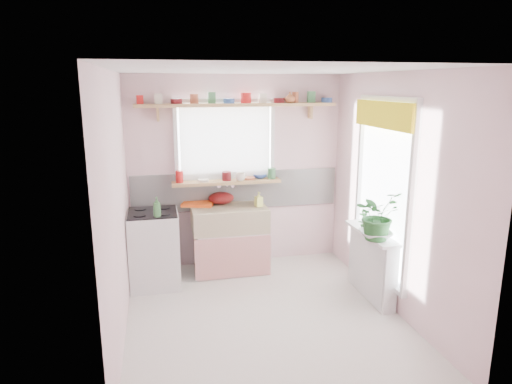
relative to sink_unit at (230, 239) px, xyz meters
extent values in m
plane|color=silver|center=(0.15, -1.29, -0.43)|extent=(3.20, 3.20, 0.00)
plane|color=white|center=(0.15, -1.29, 2.07)|extent=(3.20, 3.20, 0.00)
plane|color=#FFD5DD|center=(0.15, 0.31, 0.82)|extent=(2.80, 0.00, 2.80)
plane|color=#FFD5DD|center=(0.15, -2.89, 0.82)|extent=(2.80, 0.00, 2.80)
plane|color=#FFD5DD|center=(-1.25, -1.29, 0.82)|extent=(0.00, 3.20, 3.20)
plane|color=#FFD5DD|center=(1.55, -1.29, 0.82)|extent=(0.00, 3.20, 3.20)
cube|color=white|center=(0.15, 0.29, 0.57)|extent=(2.74, 0.03, 0.50)
cube|color=pink|center=(0.15, 0.29, 0.37)|extent=(2.74, 0.02, 0.12)
cube|color=white|center=(0.00, 0.30, 1.22)|extent=(1.20, 0.01, 1.00)
cube|color=white|center=(0.00, 0.24, 1.22)|extent=(1.15, 0.02, 0.95)
cube|color=white|center=(1.54, -1.09, 0.82)|extent=(0.01, 1.10, 1.90)
cube|color=yellow|center=(1.46, -1.09, 1.63)|extent=(0.03, 1.20, 0.28)
cube|color=white|center=(0.00, 0.01, -0.16)|extent=(0.85, 0.55, 0.55)
cube|color=#DA4640|center=(0.00, -0.27, -0.16)|extent=(0.95, 0.02, 0.53)
cube|color=beige|center=(0.00, 0.01, 0.27)|extent=(0.95, 0.55, 0.30)
cylinder|color=silver|center=(0.00, 0.26, 0.67)|extent=(0.03, 0.22, 0.03)
cube|color=white|center=(-0.95, -0.24, 0.02)|extent=(0.58, 0.58, 0.90)
cube|color=black|center=(-0.95, -0.24, 0.47)|extent=(0.56, 0.56, 0.02)
cylinder|color=black|center=(-1.09, -0.38, 0.49)|extent=(0.14, 0.14, 0.01)
cylinder|color=black|center=(-0.81, -0.38, 0.49)|extent=(0.14, 0.14, 0.01)
cylinder|color=black|center=(-1.09, -0.10, 0.49)|extent=(0.14, 0.14, 0.01)
cylinder|color=black|center=(-0.81, -0.10, 0.49)|extent=(0.14, 0.14, 0.01)
cube|color=white|center=(1.45, -1.09, -0.06)|extent=(0.15, 0.90, 0.75)
cube|color=white|center=(1.42, -1.09, 0.33)|extent=(0.22, 0.95, 0.03)
cube|color=tan|center=(0.00, 0.19, 0.71)|extent=(1.40, 0.22, 0.04)
cube|color=tan|center=(0.15, 0.18, 1.69)|extent=(2.52, 0.24, 0.04)
cylinder|color=red|center=(-1.03, 0.18, 1.77)|extent=(0.11, 0.11, 0.12)
cylinder|color=silver|center=(-0.82, 0.18, 1.77)|extent=(0.11, 0.11, 0.12)
cylinder|color=#590F14|center=(-0.60, 0.18, 1.74)|extent=(0.11, 0.11, 0.06)
cylinder|color=#A55133|center=(-0.39, 0.18, 1.77)|extent=(0.11, 0.11, 0.12)
cylinder|color=#3F7F4C|center=(-0.17, 0.18, 1.77)|extent=(0.11, 0.11, 0.12)
cylinder|color=#3359A5|center=(0.04, 0.18, 1.74)|extent=(0.11, 0.11, 0.06)
cylinder|color=red|center=(0.26, 0.18, 1.77)|extent=(0.11, 0.11, 0.12)
cylinder|color=silver|center=(0.47, 0.18, 1.77)|extent=(0.11, 0.11, 0.12)
cylinder|color=#590F14|center=(0.69, 0.18, 1.74)|extent=(0.11, 0.11, 0.06)
cylinder|color=#A55133|center=(0.90, 0.18, 1.77)|extent=(0.11, 0.11, 0.12)
cylinder|color=#3F7F4C|center=(1.12, 0.18, 1.77)|extent=(0.11, 0.11, 0.12)
cylinder|color=#3359A5|center=(1.33, 0.18, 1.74)|extent=(0.11, 0.11, 0.06)
cylinder|color=red|center=(-0.62, 0.19, 0.79)|extent=(0.11, 0.11, 0.12)
cylinder|color=silver|center=(-0.31, 0.19, 0.79)|extent=(0.11, 0.11, 0.12)
cylinder|color=#590F14|center=(0.00, 0.19, 0.76)|extent=(0.11, 0.11, 0.06)
cylinder|color=#A55133|center=(0.31, 0.19, 0.79)|extent=(0.11, 0.11, 0.12)
cylinder|color=#3F7F4C|center=(0.62, 0.19, 0.79)|extent=(0.11, 0.11, 0.12)
cube|color=#FF5A16|center=(-0.38, 0.21, 0.44)|extent=(0.46, 0.39, 0.04)
ellipsoid|color=#5D1010|center=(-0.07, 0.21, 0.49)|extent=(0.44, 0.44, 0.15)
imported|color=#255E28|center=(1.36, -1.33, 0.61)|extent=(0.59, 0.55, 0.53)
imported|color=silver|center=(1.36, -1.31, 0.38)|extent=(0.37, 0.37, 0.08)
imported|color=#275E25|center=(1.36, -1.01, 0.45)|extent=(0.14, 0.11, 0.22)
imported|color=#EDFB6F|center=(0.37, -0.03, 0.51)|extent=(0.10, 0.11, 0.19)
imported|color=white|center=(0.17, 0.13, 0.78)|extent=(0.16, 0.16, 0.10)
imported|color=#3454AA|center=(0.45, 0.25, 0.76)|extent=(0.20, 0.20, 0.06)
imported|color=#A65B33|center=(0.82, 0.13, 1.78)|extent=(0.14, 0.14, 0.14)
imported|color=#3C793F|center=(-0.89, -0.46, 0.60)|extent=(0.12, 0.12, 0.23)
sphere|color=orange|center=(1.36, -1.31, 0.45)|extent=(0.08, 0.08, 0.08)
sphere|color=orange|center=(1.42, -1.28, 0.45)|extent=(0.08, 0.08, 0.08)
sphere|color=orange|center=(1.31, -1.29, 0.45)|extent=(0.08, 0.08, 0.08)
cylinder|color=#FCEF36|center=(1.38, -1.36, 0.46)|extent=(0.18, 0.04, 0.10)
camera|label=1|loc=(-0.87, -5.52, 1.94)|focal=32.00mm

